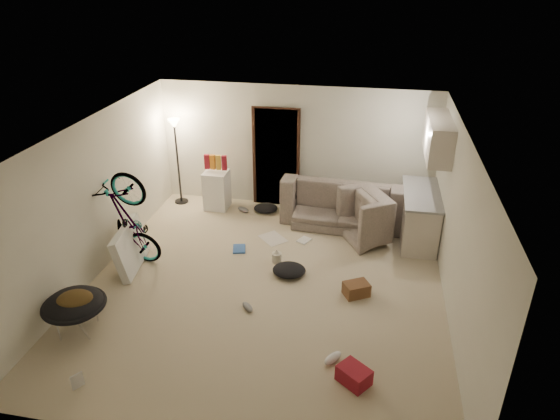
% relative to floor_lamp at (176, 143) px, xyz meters
% --- Properties ---
extents(floor, '(5.50, 6.00, 0.02)m').
position_rel_floor_lamp_xyz_m(floor, '(2.40, -2.65, -1.32)').
color(floor, '#C2B395').
rests_on(floor, ground).
extents(ceiling, '(5.50, 6.00, 0.02)m').
position_rel_floor_lamp_xyz_m(ceiling, '(2.40, -2.65, 1.20)').
color(ceiling, white).
rests_on(ceiling, wall_back).
extents(wall_back, '(5.50, 0.02, 2.50)m').
position_rel_floor_lamp_xyz_m(wall_back, '(2.40, 0.36, -0.06)').
color(wall_back, silver).
rests_on(wall_back, floor).
extents(wall_front, '(5.50, 0.02, 2.50)m').
position_rel_floor_lamp_xyz_m(wall_front, '(2.40, -5.66, -0.06)').
color(wall_front, silver).
rests_on(wall_front, floor).
extents(wall_left, '(0.02, 6.00, 2.50)m').
position_rel_floor_lamp_xyz_m(wall_left, '(-0.36, -2.65, -0.06)').
color(wall_left, silver).
rests_on(wall_left, floor).
extents(wall_right, '(0.02, 6.00, 2.50)m').
position_rel_floor_lamp_xyz_m(wall_right, '(5.16, -2.65, -0.06)').
color(wall_right, silver).
rests_on(wall_right, floor).
extents(doorway, '(0.85, 0.10, 2.04)m').
position_rel_floor_lamp_xyz_m(doorway, '(2.00, 0.32, -0.29)').
color(doorway, black).
rests_on(doorway, floor).
extents(door_trim, '(0.97, 0.04, 2.10)m').
position_rel_floor_lamp_xyz_m(door_trim, '(2.00, 0.29, -0.29)').
color(door_trim, '#351D12').
rests_on(door_trim, floor).
extents(floor_lamp, '(0.28, 0.28, 1.81)m').
position_rel_floor_lamp_xyz_m(floor_lamp, '(0.00, 0.00, 0.00)').
color(floor_lamp, black).
rests_on(floor_lamp, floor).
extents(kitchen_counter, '(0.60, 1.50, 0.88)m').
position_rel_floor_lamp_xyz_m(kitchen_counter, '(4.83, -0.65, -0.87)').
color(kitchen_counter, beige).
rests_on(kitchen_counter, floor).
extents(counter_top, '(0.64, 1.54, 0.04)m').
position_rel_floor_lamp_xyz_m(counter_top, '(4.83, -0.65, -0.41)').
color(counter_top, gray).
rests_on(counter_top, kitchen_counter).
extents(kitchen_uppers, '(0.38, 1.40, 0.65)m').
position_rel_floor_lamp_xyz_m(kitchen_uppers, '(4.96, -0.65, 0.64)').
color(kitchen_uppers, beige).
rests_on(kitchen_uppers, wall_right).
extents(sofa, '(2.36, 1.04, 0.68)m').
position_rel_floor_lamp_xyz_m(sofa, '(3.42, -0.20, -0.97)').
color(sofa, '#333A34').
rests_on(sofa, floor).
extents(armchair, '(1.29, 1.34, 0.67)m').
position_rel_floor_lamp_xyz_m(armchair, '(4.15, -0.71, -0.97)').
color(armchair, '#333A34').
rests_on(armchair, floor).
extents(bicycle, '(1.85, 0.97, 1.03)m').
position_rel_floor_lamp_xyz_m(bicycle, '(0.10, -2.44, -0.84)').
color(bicycle, black).
rests_on(bicycle, floor).
extents(book_asset, '(0.26, 0.25, 0.02)m').
position_rel_floor_lamp_xyz_m(book_asset, '(0.61, -5.20, -1.30)').
color(book_asset, maroon).
rests_on(book_asset, floor).
extents(mini_fridge, '(0.48, 0.48, 0.79)m').
position_rel_floor_lamp_xyz_m(mini_fridge, '(0.84, -0.10, -0.91)').
color(mini_fridge, white).
rests_on(mini_fridge, floor).
extents(snack_box_0, '(0.11, 0.08, 0.30)m').
position_rel_floor_lamp_xyz_m(snack_box_0, '(0.67, -0.10, -0.31)').
color(snack_box_0, maroon).
rests_on(snack_box_0, mini_fridge).
extents(snack_box_1, '(0.11, 0.08, 0.30)m').
position_rel_floor_lamp_xyz_m(snack_box_1, '(0.79, -0.10, -0.31)').
color(snack_box_1, orange).
rests_on(snack_box_1, mini_fridge).
extents(snack_box_2, '(0.11, 0.09, 0.30)m').
position_rel_floor_lamp_xyz_m(snack_box_2, '(0.91, -0.10, -0.31)').
color(snack_box_2, gold).
rests_on(snack_box_2, mini_fridge).
extents(snack_box_3, '(0.11, 0.09, 0.30)m').
position_rel_floor_lamp_xyz_m(snack_box_3, '(1.03, -0.10, -0.31)').
color(snack_box_3, maroon).
rests_on(snack_box_3, mini_fridge).
extents(saucer_chair, '(0.85, 0.85, 0.61)m').
position_rel_floor_lamp_xyz_m(saucer_chair, '(0.10, -4.19, -0.95)').
color(saucer_chair, silver).
rests_on(saucer_chair, floor).
extents(hoodie, '(0.59, 0.54, 0.22)m').
position_rel_floor_lamp_xyz_m(hoodie, '(0.15, -4.22, -0.76)').
color(hoodie, '#493519').
rests_on(hoodie, saucer_chair).
extents(sofa_drape, '(0.61, 0.53, 0.28)m').
position_rel_floor_lamp_xyz_m(sofa_drape, '(2.47, -0.20, -0.77)').
color(sofa_drape, black).
rests_on(sofa_drape, sofa).
extents(tv_box, '(0.42, 1.13, 0.74)m').
position_rel_floor_lamp_xyz_m(tv_box, '(0.10, -2.52, -0.94)').
color(tv_box, silver).
rests_on(tv_box, floor).
extents(drink_case_a, '(0.45, 0.41, 0.21)m').
position_rel_floor_lamp_xyz_m(drink_case_a, '(3.83, -2.64, -1.20)').
color(drink_case_a, brown).
rests_on(drink_case_a, floor).
extents(drink_case_b, '(0.47, 0.45, 0.22)m').
position_rel_floor_lamp_xyz_m(drink_case_b, '(3.89, -4.43, -1.20)').
color(drink_case_b, maroon).
rests_on(drink_case_b, floor).
extents(juicer, '(0.17, 0.17, 0.24)m').
position_rel_floor_lamp_xyz_m(juicer, '(2.45, -1.94, -1.21)').
color(juicer, beige).
rests_on(juicer, floor).
extents(newspaper, '(0.61, 0.61, 0.01)m').
position_rel_floor_lamp_xyz_m(newspaper, '(2.23, -1.17, -1.30)').
color(newspaper, beige).
rests_on(newspaper, floor).
extents(book_blue, '(0.28, 0.34, 0.03)m').
position_rel_floor_lamp_xyz_m(book_blue, '(1.71, -1.67, -1.29)').
color(book_blue, '#2D55A2').
rests_on(book_blue, floor).
extents(book_white, '(0.28, 0.30, 0.02)m').
position_rel_floor_lamp_xyz_m(book_white, '(2.80, -1.15, -1.30)').
color(book_white, silver).
rests_on(book_white, floor).
extents(shoe_0, '(0.29, 0.22, 0.10)m').
position_rel_floor_lamp_xyz_m(shoe_0, '(2.97, -0.40, -1.26)').
color(shoe_0, '#2D55A2').
rests_on(shoe_0, floor).
extents(shoe_1, '(0.30, 0.22, 0.10)m').
position_rel_floor_lamp_xyz_m(shoe_1, '(1.41, -0.21, -1.26)').
color(shoe_1, slate).
rests_on(shoe_1, floor).
extents(shoe_3, '(0.24, 0.24, 0.09)m').
position_rel_floor_lamp_xyz_m(shoe_3, '(2.28, -3.29, -1.26)').
color(shoe_3, slate).
rests_on(shoe_3, floor).
extents(shoe_4, '(0.27, 0.31, 0.11)m').
position_rel_floor_lamp_xyz_m(shoe_4, '(3.61, -4.13, -1.25)').
color(shoe_4, white).
rests_on(shoe_4, floor).
extents(clothes_lump_a, '(0.57, 0.50, 0.17)m').
position_rel_floor_lamp_xyz_m(clothes_lump_a, '(2.72, -2.28, -1.22)').
color(clothes_lump_a, black).
rests_on(clothes_lump_a, floor).
extents(clothes_lump_b, '(0.54, 0.49, 0.15)m').
position_rel_floor_lamp_xyz_m(clothes_lump_b, '(1.86, -0.10, -1.23)').
color(clothes_lump_b, black).
rests_on(clothes_lump_b, floor).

